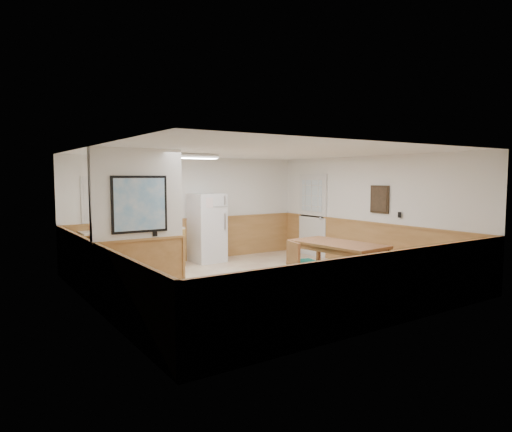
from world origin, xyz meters
TOP-DOWN VIEW (x-y plane):
  - ground at (0.00, 0.00)m, footprint 6.00×6.00m
  - ceiling at (0.00, 0.00)m, footprint 6.00×6.00m
  - back_wall at (0.00, 3.00)m, footprint 6.00×0.02m
  - right_wall at (3.00, 0.00)m, footprint 0.02×6.00m
  - left_wall at (-3.00, 0.00)m, footprint 0.02×6.00m
  - wainscot_back at (0.00, 2.98)m, footprint 6.00×0.04m
  - wainscot_right at (2.98, 0.00)m, footprint 0.04×6.00m
  - wainscot_left at (-2.98, 0.00)m, footprint 0.04×6.00m
  - partition_wall at (-2.25, 0.19)m, footprint 1.50×0.20m
  - kitchen_counter at (-1.21, 2.68)m, footprint 2.20×0.61m
  - exterior_door at (2.96, 1.90)m, footprint 0.07×1.02m
  - kitchen_window at (-2.10, 2.98)m, footprint 0.80×0.04m
  - wall_painting at (2.97, -0.30)m, footprint 0.04×0.50m
  - fluorescent_fixture at (-0.80, 1.30)m, footprint 1.20×0.30m
  - refrigerator at (0.29, 2.63)m, footprint 0.76×0.74m
  - dining_table at (1.50, -0.55)m, footprint 1.12×1.98m
  - dining_bench at (2.77, -0.60)m, footprint 0.57×1.77m
  - dining_chair at (0.54, -0.54)m, footprint 0.78×0.61m
  - fire_extinguisher at (-0.56, 2.68)m, footprint 0.15×0.15m
  - soap_bottle at (-2.19, 2.69)m, footprint 0.08×0.08m

SIDE VIEW (x-z plane):
  - ground at x=0.00m, z-range 0.00..0.00m
  - dining_bench at x=2.77m, z-range 0.12..0.57m
  - kitchen_counter at x=-1.21m, z-range -0.04..0.96m
  - dining_chair at x=0.54m, z-range 0.07..0.92m
  - wainscot_back at x=0.00m, z-range 0.00..1.00m
  - wainscot_right at x=2.98m, z-range 0.00..1.00m
  - wainscot_left at x=-2.98m, z-range 0.00..1.00m
  - dining_table at x=1.50m, z-range 0.29..1.04m
  - refrigerator at x=0.29m, z-range 0.00..1.64m
  - soap_bottle at x=-2.19m, z-range 0.90..1.12m
  - exterior_door at x=2.96m, z-range -0.02..2.13m
  - fire_extinguisher at x=-0.56m, z-range 0.87..1.37m
  - partition_wall at x=-2.25m, z-range -0.02..2.48m
  - back_wall at x=0.00m, z-range 0.00..2.50m
  - right_wall at x=3.00m, z-range 0.00..2.50m
  - left_wall at x=-3.00m, z-range 0.00..2.50m
  - kitchen_window at x=-2.10m, z-range 1.05..2.05m
  - wall_painting at x=2.97m, z-range 1.25..1.85m
  - fluorescent_fixture at x=-0.80m, z-range 2.40..2.49m
  - ceiling at x=0.00m, z-range 2.49..2.51m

